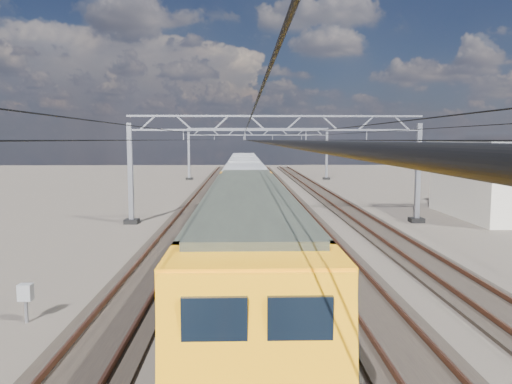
{
  "coord_description": "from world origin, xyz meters",
  "views": [
    {
      "loc": [
        -2.19,
        -28.75,
        5.52
      ],
      "look_at": [
        -1.36,
        0.9,
        2.4
      ],
      "focal_mm": 35.0,
      "sensor_mm": 36.0,
      "label": 1
    }
  ],
  "objects_px": {
    "catenary_gantry_mid": "(275,164)",
    "locomotive": "(248,236)",
    "hopper_wagon_third": "(244,166)",
    "hopper_wagon_mid": "(244,174)",
    "trackside_cabinet": "(26,294)",
    "catenary_gantry_far": "(258,151)",
    "hopper_wagon_lead": "(245,188)"
  },
  "relations": [
    {
      "from": "catenary_gantry_far",
      "to": "hopper_wagon_mid",
      "type": "height_order",
      "value": "catenary_gantry_far"
    },
    {
      "from": "hopper_wagon_lead",
      "to": "trackside_cabinet",
      "type": "relative_size",
      "value": 10.87
    },
    {
      "from": "catenary_gantry_mid",
      "to": "hopper_wagon_mid",
      "type": "distance_m",
      "value": 15.69
    },
    {
      "from": "catenary_gantry_mid",
      "to": "hopper_wagon_mid",
      "type": "xyz_separation_m",
      "value": [
        -2.0,
        15.47,
        -1.67
      ]
    },
    {
      "from": "catenary_gantry_mid",
      "to": "trackside_cabinet",
      "type": "xyz_separation_m",
      "value": [
        -8.73,
        -17.96,
        -3.0
      ]
    },
    {
      "from": "hopper_wagon_lead",
      "to": "hopper_wagon_mid",
      "type": "relative_size",
      "value": 1.0
    },
    {
      "from": "catenary_gantry_far",
      "to": "trackside_cabinet",
      "type": "relative_size",
      "value": 16.64
    },
    {
      "from": "hopper_wagon_lead",
      "to": "catenary_gantry_mid",
      "type": "bearing_deg",
      "value": -32.4
    },
    {
      "from": "hopper_wagon_lead",
      "to": "trackside_cabinet",
      "type": "height_order",
      "value": "hopper_wagon_lead"
    },
    {
      "from": "hopper_wagon_mid",
      "to": "locomotive",
      "type": "bearing_deg",
      "value": -90.0
    },
    {
      "from": "trackside_cabinet",
      "to": "hopper_wagon_third",
      "type": "bearing_deg",
      "value": 82.79
    },
    {
      "from": "catenary_gantry_mid",
      "to": "trackside_cabinet",
      "type": "height_order",
      "value": "catenary_gantry_mid"
    },
    {
      "from": "catenary_gantry_far",
      "to": "locomotive",
      "type": "distance_m",
      "value": 52.49
    },
    {
      "from": "locomotive",
      "to": "catenary_gantry_mid",
      "type": "bearing_deg",
      "value": 83.06
    },
    {
      "from": "hopper_wagon_lead",
      "to": "hopper_wagon_third",
      "type": "relative_size",
      "value": 1.0
    },
    {
      "from": "locomotive",
      "to": "trackside_cabinet",
      "type": "distance_m",
      "value": 7.05
    },
    {
      "from": "catenary_gantry_mid",
      "to": "locomotive",
      "type": "xyz_separation_m",
      "value": [
        -2.0,
        -16.43,
        -1.58
      ]
    },
    {
      "from": "hopper_wagon_lead",
      "to": "hopper_wagon_mid",
      "type": "height_order",
      "value": "same"
    },
    {
      "from": "hopper_wagon_lead",
      "to": "catenary_gantry_far",
      "type": "bearing_deg",
      "value": 86.7
    },
    {
      "from": "locomotive",
      "to": "hopper_wagon_third",
      "type": "relative_size",
      "value": 1.62
    },
    {
      "from": "locomotive",
      "to": "hopper_wagon_lead",
      "type": "bearing_deg",
      "value": 90.0
    },
    {
      "from": "locomotive",
      "to": "trackside_cabinet",
      "type": "bearing_deg",
      "value": -167.12
    },
    {
      "from": "catenary_gantry_far",
      "to": "hopper_wagon_third",
      "type": "height_order",
      "value": "catenary_gantry_far"
    },
    {
      "from": "locomotive",
      "to": "hopper_wagon_third",
      "type": "bearing_deg",
      "value": 90.0
    },
    {
      "from": "catenary_gantry_mid",
      "to": "hopper_wagon_mid",
      "type": "relative_size",
      "value": 1.53
    },
    {
      "from": "locomotive",
      "to": "hopper_wagon_lead",
      "type": "distance_m",
      "value": 17.7
    },
    {
      "from": "catenary_gantry_far",
      "to": "hopper_wagon_mid",
      "type": "relative_size",
      "value": 1.53
    },
    {
      "from": "hopper_wagon_mid",
      "to": "trackside_cabinet",
      "type": "distance_m",
      "value": 34.13
    },
    {
      "from": "hopper_wagon_mid",
      "to": "trackside_cabinet",
      "type": "relative_size",
      "value": 10.87
    },
    {
      "from": "catenary_gantry_far",
      "to": "hopper_wagon_third",
      "type": "bearing_deg",
      "value": -107.54
    },
    {
      "from": "catenary_gantry_far",
      "to": "trackside_cabinet",
      "type": "bearing_deg",
      "value": -99.19
    },
    {
      "from": "catenary_gantry_mid",
      "to": "catenary_gantry_far",
      "type": "distance_m",
      "value": 36.0
    }
  ]
}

